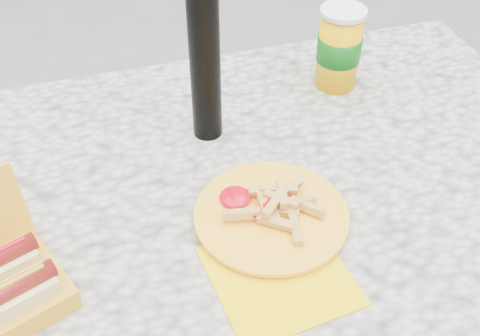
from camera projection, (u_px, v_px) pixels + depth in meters
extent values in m
cube|color=beige|center=(234.00, 205.00, 0.95)|extent=(1.20, 0.80, 0.05)
cylinder|color=black|center=(390.00, 187.00, 1.52)|extent=(0.07, 0.07, 0.70)
cube|color=#FCCE00|center=(280.00, 276.00, 0.81)|extent=(0.20, 0.20, 0.00)
cylinder|color=yellow|center=(271.00, 216.00, 0.88)|extent=(0.22, 0.22, 0.01)
cylinder|color=yellow|center=(271.00, 214.00, 0.88)|extent=(0.23, 0.23, 0.01)
cube|color=#CD9049|center=(296.00, 230.00, 0.85)|extent=(0.02, 0.06, 0.01)
cube|color=#CD9049|center=(241.00, 214.00, 0.86)|extent=(0.06, 0.02, 0.01)
cube|color=#CD9049|center=(307.00, 207.00, 0.88)|extent=(0.05, 0.05, 0.01)
cube|color=#CD9049|center=(278.00, 210.00, 0.88)|extent=(0.05, 0.04, 0.01)
cube|color=#CD9049|center=(262.00, 201.00, 0.88)|extent=(0.02, 0.06, 0.01)
cube|color=#CD9049|center=(298.00, 204.00, 0.88)|extent=(0.06, 0.02, 0.01)
cube|color=#CD9049|center=(280.00, 211.00, 0.87)|extent=(0.05, 0.04, 0.01)
cube|color=#CD9049|center=(272.00, 212.00, 0.87)|extent=(0.02, 0.06, 0.01)
cube|color=#CD9049|center=(282.00, 193.00, 0.88)|extent=(0.03, 0.06, 0.01)
cube|color=#CD9049|center=(279.00, 189.00, 0.89)|extent=(0.06, 0.03, 0.01)
cube|color=#CD9049|center=(281.00, 200.00, 0.88)|extent=(0.05, 0.05, 0.01)
cube|color=#CD9049|center=(276.00, 222.00, 0.85)|extent=(0.05, 0.04, 0.01)
cube|color=#CD9049|center=(274.00, 204.00, 0.86)|extent=(0.05, 0.05, 0.01)
cube|color=#CD9049|center=(289.00, 188.00, 0.90)|extent=(0.06, 0.04, 0.01)
cube|color=#CD9049|center=(266.00, 190.00, 0.90)|extent=(0.06, 0.02, 0.01)
ellipsoid|color=#B90418|center=(235.00, 197.00, 0.90)|extent=(0.05, 0.05, 0.01)
cube|color=#BC0100|center=(275.00, 200.00, 0.88)|extent=(0.09, 0.05, 0.00)
cylinder|color=#FFB200|center=(339.00, 50.00, 1.11)|extent=(0.08, 0.08, 0.15)
cylinder|color=#09530E|center=(339.00, 48.00, 1.11)|extent=(0.08, 0.08, 0.05)
cylinder|color=white|center=(344.00, 11.00, 1.06)|extent=(0.08, 0.08, 0.01)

